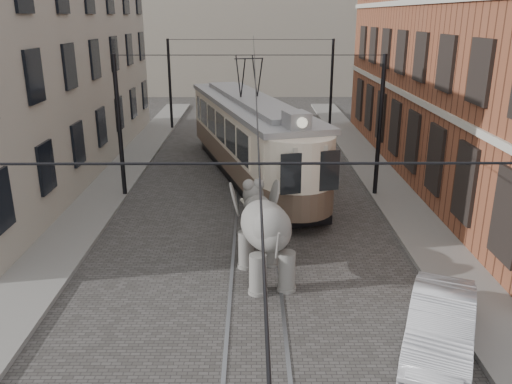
{
  "coord_description": "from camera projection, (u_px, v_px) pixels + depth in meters",
  "views": [
    {
      "loc": [
        -0.08,
        -15.4,
        7.46
      ],
      "look_at": [
        0.03,
        0.41,
        2.1
      ],
      "focal_mm": 36.73,
      "sensor_mm": 36.0,
      "label": 1
    }
  ],
  "objects": [
    {
      "name": "catenary",
      "position": [
        250.0,
        133.0,
        20.75
      ],
      "size": [
        11.0,
        30.2,
        6.0
      ],
      "primitive_type": null,
      "color": "black",
      "rests_on": "ground"
    },
    {
      "name": "elephant",
      "position": [
        266.0,
        238.0,
        15.24
      ],
      "size": [
        3.2,
        4.67,
        2.62
      ],
      "primitive_type": null,
      "rotation": [
        0.0,
        0.0,
        0.21
      ],
      "color": "slate",
      "rests_on": "ground"
    },
    {
      "name": "stucco_building",
      "position": [
        22.0,
        70.0,
        24.78
      ],
      "size": [
        7.0,
        24.0,
        10.0
      ],
      "primitive_type": "cube",
      "color": "gray",
      "rests_on": "ground"
    },
    {
      "name": "tram",
      "position": [
        249.0,
        119.0,
        24.58
      ],
      "size": [
        6.69,
        14.48,
        5.64
      ],
      "primitive_type": null,
      "rotation": [
        0.0,
        0.0,
        0.28
      ],
      "color": "beige",
      "rests_on": "ground"
    },
    {
      "name": "sidewalk_right",
      "position": [
        440.0,
        255.0,
        16.99
      ],
      "size": [
        2.0,
        60.0,
        0.15
      ],
      "primitive_type": "cube",
      "color": "slate",
      "rests_on": "ground"
    },
    {
      "name": "brick_building",
      "position": [
        497.0,
        49.0,
        23.64
      ],
      "size": [
        8.0,
        26.0,
        12.0
      ],
      "primitive_type": "cube",
      "color": "brown",
      "rests_on": "ground"
    },
    {
      "name": "sidewalk_left",
      "position": [
        55.0,
        256.0,
        16.91
      ],
      "size": [
        2.0,
        60.0,
        0.15
      ],
      "primitive_type": "cube",
      "color": "slate",
      "rests_on": "ground"
    },
    {
      "name": "distant_block",
      "position": [
        253.0,
        20.0,
        52.61
      ],
      "size": [
        28.0,
        10.0,
        14.0
      ],
      "primitive_type": "cube",
      "color": "gray",
      "rests_on": "ground"
    },
    {
      "name": "tram_rails",
      "position": [
        255.0,
        257.0,
        16.97
      ],
      "size": [
        1.54,
        80.0,
        0.02
      ],
      "primitive_type": null,
      "color": "slate",
      "rests_on": "ground"
    },
    {
      "name": "parked_car",
      "position": [
        440.0,
        324.0,
        12.1
      ],
      "size": [
        2.85,
        4.3,
        1.34
      ],
      "primitive_type": "imported",
      "rotation": [
        0.0,
        0.0,
        -0.39
      ],
      "color": "#AEAEB3",
      "rests_on": "ground"
    },
    {
      "name": "ground",
      "position": [
        255.0,
        257.0,
        16.98
      ],
      "size": [
        120.0,
        120.0,
        0.0
      ],
      "primitive_type": "plane",
      "color": "#474442"
    }
  ]
}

